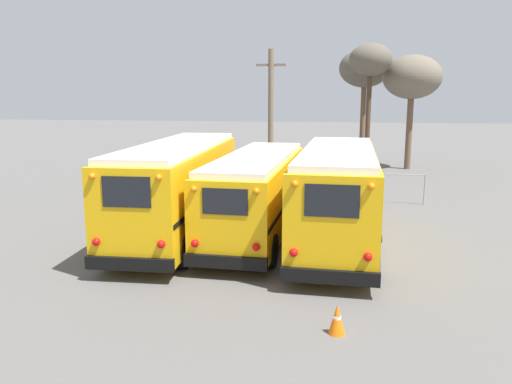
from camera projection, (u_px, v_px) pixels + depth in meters
The scene contains 10 objects.
ground_plane at pixel (255, 238), 17.92m from camera, with size 160.00×160.00×0.00m, color #5B5956.
school_bus_0 at pixel (179, 185), 18.19m from camera, with size 2.89×10.32×3.34m.
school_bus_1 at pixel (257, 191), 18.04m from camera, with size 2.62×9.60×2.96m.
school_bus_2 at pixel (337, 193), 16.82m from camera, with size 2.78×9.49×3.30m.
utility_pole at pixel (271, 113), 30.31m from camera, with size 1.80×0.33×7.74m.
bare_tree_0 at pixel (365, 69), 36.97m from camera, with size 3.77×3.77×8.43m.
bare_tree_1 at pixel (412, 78), 33.54m from camera, with size 3.91×3.91×7.71m.
bare_tree_2 at pixel (370, 62), 32.37m from camera, with size 2.79×2.79×8.35m.
fence_line at pixel (278, 180), 24.24m from camera, with size 13.77×0.06×1.42m.
traffic_cone at pixel (337, 319), 10.63m from camera, with size 0.36×0.36×0.67m.
Camera 1 is at (2.85, -17.04, 5.02)m, focal length 35.00 mm.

